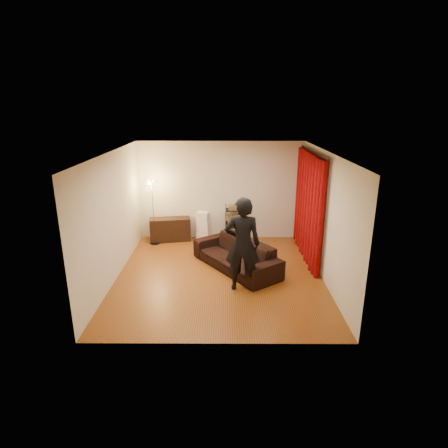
{
  "coord_description": "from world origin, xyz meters",
  "views": [
    {
      "loc": [
        0.14,
        -7.58,
        3.63
      ],
      "look_at": [
        0.1,
        0.3,
        1.1
      ],
      "focal_mm": 30.0,
      "sensor_mm": 36.0,
      "label": 1
    }
  ],
  "objects_px": {
    "storage_boxes": "(203,226)",
    "floor_lamp": "(153,212)",
    "sofa": "(236,255)",
    "person": "(242,244)",
    "media_cabinet": "(170,229)",
    "wire_shelf": "(234,223)"
  },
  "relations": [
    {
      "from": "person",
      "to": "storage_boxes",
      "type": "relative_size",
      "value": 2.39
    },
    {
      "from": "sofa",
      "to": "storage_boxes",
      "type": "bearing_deg",
      "value": 168.62
    },
    {
      "from": "storage_boxes",
      "to": "floor_lamp",
      "type": "distance_m",
      "value": 1.42
    },
    {
      "from": "person",
      "to": "floor_lamp",
      "type": "bearing_deg",
      "value": -47.32
    },
    {
      "from": "sofa",
      "to": "person",
      "type": "relative_size",
      "value": 1.19
    },
    {
      "from": "sofa",
      "to": "storage_boxes",
      "type": "height_order",
      "value": "storage_boxes"
    },
    {
      "from": "media_cabinet",
      "to": "storage_boxes",
      "type": "relative_size",
      "value": 1.35
    },
    {
      "from": "media_cabinet",
      "to": "wire_shelf",
      "type": "bearing_deg",
      "value": -8.05
    },
    {
      "from": "person",
      "to": "media_cabinet",
      "type": "height_order",
      "value": "person"
    },
    {
      "from": "sofa",
      "to": "media_cabinet",
      "type": "xyz_separation_m",
      "value": [
        -1.78,
        1.85,
        -0.02
      ]
    },
    {
      "from": "wire_shelf",
      "to": "sofa",
      "type": "bearing_deg",
      "value": -85.11
    },
    {
      "from": "media_cabinet",
      "to": "wire_shelf",
      "type": "height_order",
      "value": "wire_shelf"
    },
    {
      "from": "storage_boxes",
      "to": "media_cabinet",
      "type": "bearing_deg",
      "value": -176.86
    },
    {
      "from": "storage_boxes",
      "to": "floor_lamp",
      "type": "bearing_deg",
      "value": -167.13
    },
    {
      "from": "media_cabinet",
      "to": "floor_lamp",
      "type": "distance_m",
      "value": 0.74
    },
    {
      "from": "sofa",
      "to": "person",
      "type": "distance_m",
      "value": 1.18
    },
    {
      "from": "sofa",
      "to": "floor_lamp",
      "type": "distance_m",
      "value": 2.76
    },
    {
      "from": "wire_shelf",
      "to": "floor_lamp",
      "type": "xyz_separation_m",
      "value": [
        -2.17,
        -0.3,
        0.39
      ]
    },
    {
      "from": "media_cabinet",
      "to": "person",
      "type": "bearing_deg",
      "value": -66.31
    },
    {
      "from": "media_cabinet",
      "to": "floor_lamp",
      "type": "bearing_deg",
      "value": -157.49
    },
    {
      "from": "storage_boxes",
      "to": "person",
      "type": "bearing_deg",
      "value": -71.59
    },
    {
      "from": "wire_shelf",
      "to": "storage_boxes",
      "type": "bearing_deg",
      "value": -175.23
    }
  ]
}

